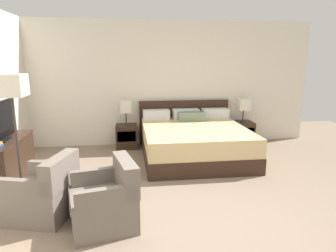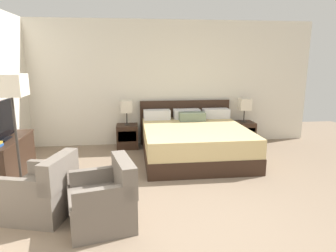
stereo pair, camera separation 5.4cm
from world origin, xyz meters
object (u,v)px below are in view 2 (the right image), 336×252
at_px(nightstand_right, 243,133).
at_px(floor_lamp, 12,95).
at_px(nightstand_left, 127,136).
at_px(tv, 0,122).
at_px(armchair_by_window, 44,193).
at_px(table_lamp_left, 126,107).
at_px(table_lamp_right, 245,105).
at_px(bed, 194,141).
at_px(armchair_companion, 105,202).
at_px(dresser, 6,161).

bearing_deg(nightstand_right, floor_lamp, -149.64).
relative_size(nightstand_left, tv, 0.55).
bearing_deg(armchair_by_window, table_lamp_left, 70.82).
bearing_deg(table_lamp_right, floor_lamp, -149.63).
bearing_deg(table_lamp_right, nightstand_left, -179.97).
bearing_deg(bed, armchair_companion, -123.16).
distance_m(table_lamp_left, table_lamp_right, 2.56).
distance_m(nightstand_right, floor_lamp, 4.70).
relative_size(bed, dresser, 1.70).
xyz_separation_m(table_lamp_right, armchair_companion, (-2.77, -3.07, -0.60)).
xyz_separation_m(nightstand_right, table_lamp_right, (0.00, 0.00, 0.63)).
height_order(tv, armchair_companion, tv).
relative_size(nightstand_right, table_lamp_left, 0.96).
distance_m(table_lamp_right, dresser, 4.68).
distance_m(tv, floor_lamp, 0.78).
height_order(bed, dresser, bed).
bearing_deg(armchair_by_window, table_lamp_right, 38.10).
distance_m(armchair_by_window, armchair_companion, 0.81).
distance_m(bed, table_lamp_right, 1.60).
distance_m(nightstand_left, floor_lamp, 2.92).
distance_m(bed, floor_lamp, 3.24).
relative_size(bed, armchair_companion, 2.59).
xyz_separation_m(bed, floor_lamp, (-2.65, -1.52, 1.09)).
bearing_deg(table_lamp_left, tv, -134.56).
bearing_deg(floor_lamp, table_lamp_left, 59.26).
relative_size(nightstand_right, dresser, 0.39).
height_order(nightstand_right, tv, tv).
distance_m(nightstand_right, table_lamp_right, 0.63).
distance_m(tv, armchair_companion, 2.12).
bearing_deg(dresser, bed, 17.45).
bearing_deg(tv, nightstand_left, 45.42).
bearing_deg(bed, table_lamp_right, 31.44).
bearing_deg(nightstand_left, armchair_by_window, -109.19).
relative_size(nightstand_left, armchair_by_window, 0.58).
bearing_deg(nightstand_left, dresser, -135.42).
bearing_deg(nightstand_left, nightstand_right, 0.00).
xyz_separation_m(nightstand_right, armchair_companion, (-2.77, -3.06, 0.04)).
xyz_separation_m(nightstand_right, table_lamp_left, (-2.56, 0.00, 0.63)).
bearing_deg(table_lamp_right, table_lamp_left, 180.00).
distance_m(nightstand_right, armchair_companion, 4.13).
height_order(armchair_by_window, armchair_companion, same).
distance_m(bed, armchair_companion, 2.73).
xyz_separation_m(table_lamp_left, dresser, (-1.76, -1.74, -0.51)).
height_order(nightstand_left, armchair_by_window, armchair_by_window).
distance_m(dresser, tv, 0.61).
height_order(bed, nightstand_right, bed).
height_order(nightstand_left, table_lamp_left, table_lamp_left).
bearing_deg(nightstand_right, bed, -148.61).
xyz_separation_m(bed, nightstand_right, (1.28, 0.78, -0.07)).
distance_m(armchair_companion, floor_lamp, 1.79).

